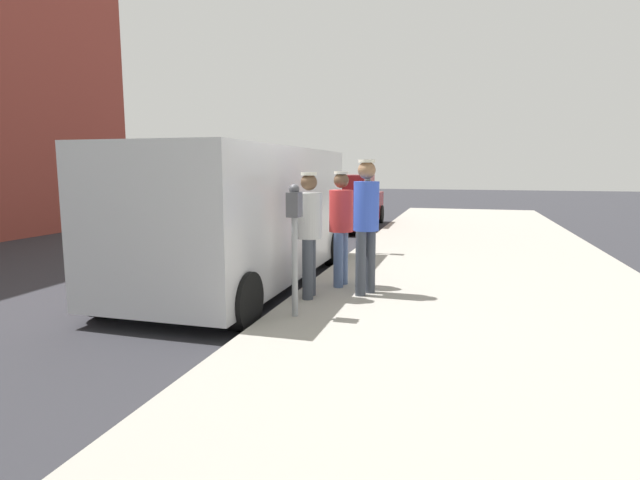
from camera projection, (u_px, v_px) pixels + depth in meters
The scene contains 9 objects.
ground_plane at pixel (217, 305), 6.86m from camera, with size 80.00×80.00×0.00m, color #2D2D33.
sidewalk_slab at pixel (487, 320), 5.91m from camera, with size 5.00×32.00×0.15m, color #9E998E.
parking_meter_near at pixel (294, 228), 5.68m from camera, with size 0.14×0.18×1.52m.
parking_meter_far at pixel (368, 202), 10.01m from camera, with size 0.14×0.18×1.52m.
pedestrian_in_red at pixel (341, 221), 7.21m from camera, with size 0.34×0.36×1.65m.
pedestrian_in_blue at pixel (366, 217), 6.70m from camera, with size 0.34×0.34×1.81m.
pedestrian_in_gray at pixel (309, 227), 6.55m from camera, with size 0.34×0.36×1.64m.
parked_van at pixel (242, 213), 7.86m from camera, with size 2.12×5.20×2.15m.
parked_sedan_ahead at pixel (345, 204), 15.63m from camera, with size 2.02×4.43×1.65m.
Camera 1 is at (3.16, -6.03, 1.84)m, focal length 28.25 mm.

